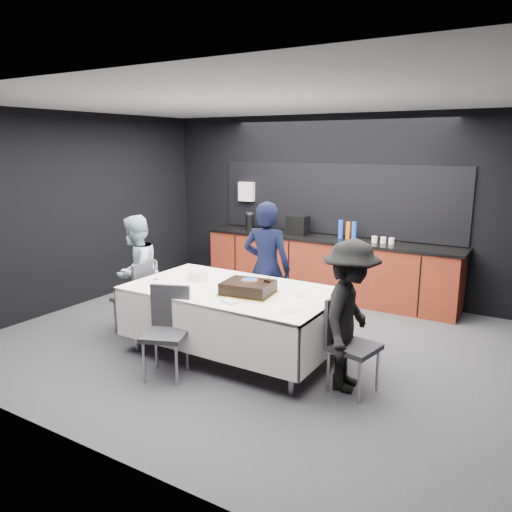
{
  "coord_description": "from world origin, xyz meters",
  "views": [
    {
      "loc": [
        2.99,
        -4.81,
        2.34
      ],
      "look_at": [
        0.0,
        0.1,
        1.05
      ],
      "focal_mm": 35.0,
      "sensor_mm": 36.0,
      "label": 1
    }
  ],
  "objects": [
    {
      "name": "person_left",
      "position": [
        -1.55,
        -0.32,
        0.73
      ],
      "size": [
        0.71,
        0.82,
        1.47
      ],
      "primitive_type": "imported",
      "rotation": [
        0.0,
        0.0,
        -1.34
      ],
      "color": "#A1BDCB",
      "rests_on": "ground"
    },
    {
      "name": "champagne_flute",
      "position": [
        -0.98,
        -0.57,
        0.94
      ],
      "size": [
        0.06,
        0.06,
        0.22
      ],
      "color": "white",
      "rests_on": "party_table"
    },
    {
      "name": "chair_near",
      "position": [
        -0.3,
        -1.15,
        0.53
      ],
      "size": [
        0.54,
        0.54,
        0.92
      ],
      "color": "#2E2E33",
      "rests_on": "ground"
    },
    {
      "name": "ground",
      "position": [
        0.0,
        0.0,
        0.0
      ],
      "size": [
        6.0,
        6.0,
        0.0
      ],
      "primitive_type": "plane",
      "color": "#414146",
      "rests_on": "ground"
    },
    {
      "name": "loose_plate_right_b",
      "position": [
        0.89,
        -0.72,
        0.78
      ],
      "size": [
        0.21,
        0.21,
        0.01
      ],
      "primitive_type": "cylinder",
      "color": "white",
      "rests_on": "party_table"
    },
    {
      "name": "cake_assembly",
      "position": [
        0.27,
        -0.5,
        0.85
      ],
      "size": [
        0.61,
        0.52,
        0.17
      ],
      "color": "gold",
      "rests_on": "party_table"
    },
    {
      "name": "person_right",
      "position": [
        1.41,
        -0.49,
        0.74
      ],
      "size": [
        0.67,
        1.02,
        1.48
      ],
      "primitive_type": "imported",
      "rotation": [
        0.0,
        0.0,
        1.7
      ],
      "color": "black",
      "rests_on": "ground"
    },
    {
      "name": "kitchenette",
      "position": [
        -0.02,
        2.22,
        0.54
      ],
      "size": [
        4.1,
        0.64,
        2.05
      ],
      "color": "maroon",
      "rests_on": "ground"
    },
    {
      "name": "fork_pile",
      "position": [
        0.27,
        -0.85,
        0.79
      ],
      "size": [
        0.19,
        0.15,
        0.03
      ],
      "primitive_type": "cube",
      "rotation": [
        0.0,
        0.0,
        -0.3
      ],
      "color": "white",
      "rests_on": "party_table"
    },
    {
      "name": "loose_plate_far",
      "position": [
        0.17,
        0.1,
        0.78
      ],
      "size": [
        0.18,
        0.18,
        0.01
      ],
      "primitive_type": "cylinder",
      "color": "white",
      "rests_on": "party_table"
    },
    {
      "name": "chair_left",
      "position": [
        -1.38,
        -0.47,
        0.53
      ],
      "size": [
        0.45,
        0.45,
        0.92
      ],
      "color": "#2E2E33",
      "rests_on": "ground"
    },
    {
      "name": "loose_plate_right_a",
      "position": [
        0.76,
        -0.23,
        0.78
      ],
      "size": [
        0.18,
        0.18,
        0.01
      ],
      "primitive_type": "cylinder",
      "color": "white",
      "rests_on": "party_table"
    },
    {
      "name": "party_table",
      "position": [
        0.0,
        -0.4,
        0.64
      ],
      "size": [
        2.32,
        1.32,
        0.78
      ],
      "color": "#99999E",
      "rests_on": "ground"
    },
    {
      "name": "person_center",
      "position": [
        -0.03,
        0.4,
        0.84
      ],
      "size": [
        0.67,
        0.49,
        1.67
      ],
      "primitive_type": "imported",
      "rotation": [
        0.0,
        0.0,
        3.3
      ],
      "color": "black",
      "rests_on": "ground"
    },
    {
      "name": "chair_right",
      "position": [
        1.4,
        -0.52,
        0.53
      ],
      "size": [
        0.49,
        0.49,
        0.92
      ],
      "color": "#2E2E33",
      "rests_on": "ground"
    },
    {
      "name": "loose_plate_near",
      "position": [
        -0.38,
        -0.78,
        0.78
      ],
      "size": [
        0.18,
        0.18,
        0.01
      ],
      "primitive_type": "cylinder",
      "color": "white",
      "rests_on": "party_table"
    },
    {
      "name": "room_shell",
      "position": [
        0.0,
        0.0,
        1.86
      ],
      "size": [
        6.04,
        5.04,
        2.82
      ],
      "color": "white",
      "rests_on": "ground"
    },
    {
      "name": "plate_stack",
      "position": [
        -0.56,
        -0.31,
        0.83
      ],
      "size": [
        0.23,
        0.23,
        0.1
      ],
      "primitive_type": "cylinder",
      "color": "white",
      "rests_on": "party_table"
    }
  ]
}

